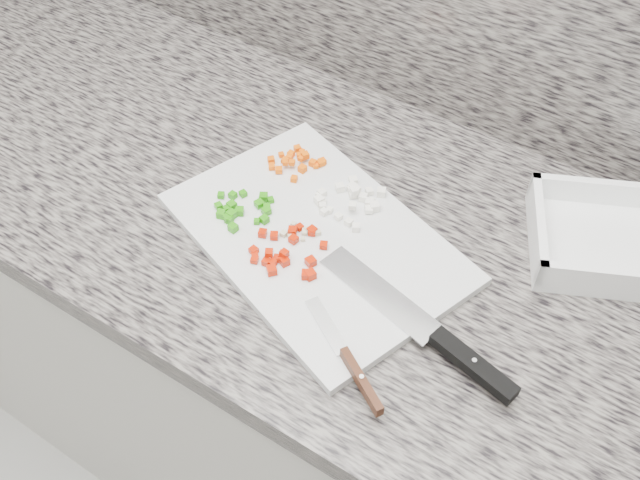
{
  "coord_description": "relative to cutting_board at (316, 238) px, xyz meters",
  "views": [
    {
      "loc": [
        0.36,
        0.83,
        1.65
      ],
      "look_at": [
        0.01,
        1.36,
        0.93
      ],
      "focal_mm": 40.0,
      "sensor_mm": 36.0,
      "label": 1
    }
  ],
  "objects": [
    {
      "name": "countertop",
      "position": [
        0.01,
        0.06,
        -0.03
      ],
      "size": [
        3.96,
        0.64,
        0.04
      ],
      "primitive_type": "cube",
      "color": "slate",
      "rests_on": "cabinet"
    },
    {
      "name": "carrot_pile",
      "position": [
        -0.1,
        0.1,
        0.01
      ],
      "size": [
        0.08,
        0.07,
        0.02
      ],
      "color": "#F15B05",
      "rests_on": "cutting_board"
    },
    {
      "name": "red_pepper_pile",
      "position": [
        -0.01,
        -0.05,
        0.01
      ],
      "size": [
        0.11,
        0.1,
        0.02
      ],
      "color": "#BB1B02",
      "rests_on": "cutting_board"
    },
    {
      "name": "cabinet",
      "position": [
        0.01,
        0.06,
        -0.48
      ],
      "size": [
        3.92,
        0.62,
        0.86
      ],
      "primitive_type": "cube",
      "color": "silver",
      "rests_on": "ground"
    },
    {
      "name": "tray",
      "position": [
        0.36,
        0.21,
        0.01
      ],
      "size": [
        0.3,
        0.26,
        0.05
      ],
      "rotation": [
        0.0,
        0.0,
        0.43
      ],
      "color": "white",
      "rests_on": "countertop"
    },
    {
      "name": "cutting_board",
      "position": [
        0.0,
        0.0,
        0.0
      ],
      "size": [
        0.48,
        0.39,
        0.01
      ],
      "primitive_type": "cube",
      "rotation": [
        0.0,
        0.0,
        -0.34
      ],
      "color": "silver",
      "rests_on": "countertop"
    },
    {
      "name": "chef_knife",
      "position": [
        0.22,
        -0.07,
        0.01
      ],
      "size": [
        0.3,
        0.1,
        0.02
      ],
      "rotation": [
        0.0,
        0.0,
        -0.24
      ],
      "color": "silver",
      "rests_on": "cutting_board"
    },
    {
      "name": "onion_pile",
      "position": [
        0.01,
        0.08,
        0.01
      ],
      "size": [
        0.09,
        0.09,
        0.02
      ],
      "color": "white",
      "rests_on": "cutting_board"
    },
    {
      "name": "garlic_pile",
      "position": [
        -0.02,
        -0.01,
        0.01
      ],
      "size": [
        0.05,
        0.04,
        0.01
      ],
      "color": "beige",
      "rests_on": "cutting_board"
    },
    {
      "name": "green_pepper_pile",
      "position": [
        -0.11,
        -0.02,
        0.01
      ],
      "size": [
        0.1,
        0.09,
        0.01
      ],
      "color": "#26870C",
      "rests_on": "cutting_board"
    },
    {
      "name": "paring_knife",
      "position": [
        0.15,
        -0.16,
        0.01
      ],
      "size": [
        0.16,
        0.11,
        0.02
      ],
      "rotation": [
        0.0,
        0.0,
        -0.55
      ],
      "color": "silver",
      "rests_on": "cutting_board"
    }
  ]
}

